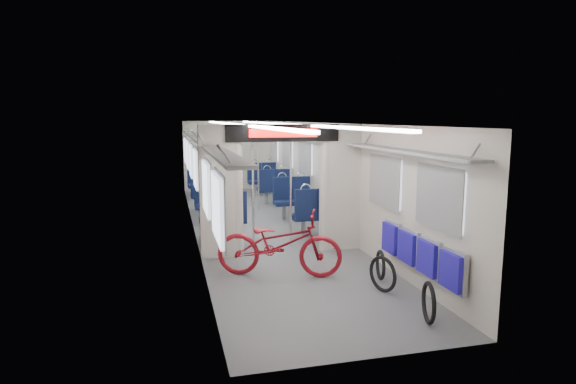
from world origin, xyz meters
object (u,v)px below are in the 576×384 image
object	(u,v)px
stanchion_far_right	(258,167)
seat_bay_near_left	(218,206)
bicycle	(279,244)
stanchion_near_right	(291,186)
bike_hoop_a	(429,305)
flip_bench	(419,253)
stanchion_near_left	(253,186)
stanchion_far_left	(230,167)
seat_bay_far_right	(268,181)
bike_hoop_b	(383,276)
seat_bay_near_right	(303,202)
bike_hoop_c	(380,266)
seat_bay_far_left	(206,184)

from	to	relation	value
stanchion_far_right	seat_bay_near_left	bearing A→B (deg)	-121.36
bicycle	stanchion_near_right	xyz separation A→B (m)	(0.60, 1.61, 0.64)
bike_hoop_a	bicycle	bearing A→B (deg)	121.98
bike_hoop_a	seat_bay_near_left	distance (m)	5.69
bicycle	flip_bench	xyz separation A→B (m)	(1.69, -1.19, 0.07)
stanchion_near_left	stanchion_far_left	distance (m)	3.43
seat_bay_far_right	bike_hoop_b	bearing A→B (deg)	-90.22
seat_bay_far_right	stanchion_far_left	distance (m)	2.24
stanchion_near_left	stanchion_far_right	size ratio (longest dim) A/B	1.00
seat_bay_near_left	flip_bench	bearing A→B (deg)	-62.60
bike_hoop_b	seat_bay_near_right	distance (m)	4.20
bike_hoop_b	flip_bench	bearing A→B (deg)	-19.78
bicycle	stanchion_far_right	world-z (taller)	stanchion_far_right
bike_hoop_b	stanchion_far_left	distance (m)	6.53
bike_hoop_b	seat_bay_far_right	distance (m)	8.03
stanchion_near_left	stanchion_near_right	distance (m)	0.71
bike_hoop_c	seat_bay_near_right	size ratio (longest dim) A/B	0.21
seat_bay_near_left	seat_bay_far_right	xyz separation A→B (m)	(1.87, 3.77, 0.01)
bike_hoop_c	seat_bay_far_left	xyz separation A→B (m)	(-2.03, 7.10, 0.36)
seat_bay_near_left	bike_hoop_c	bearing A→B (deg)	-61.74
flip_bench	bicycle	bearing A→B (deg)	145.01
bike_hoop_c	seat_bay_far_right	bearing A→B (deg)	91.21
bicycle	bike_hoop_b	xyz separation A→B (m)	(1.24, -1.02, -0.27)
bike_hoop_a	stanchion_far_right	xyz separation A→B (m)	(-0.66, 7.41, 0.92)
seat_bay_near_left	seat_bay_far_left	bearing A→B (deg)	90.00
seat_bay_far_left	seat_bay_far_right	bearing A→B (deg)	13.29
seat_bay_near_right	stanchion_far_left	size ratio (longest dim) A/B	0.92
bike_hoop_b	seat_bay_far_right	size ratio (longest dim) A/B	0.24
bike_hoop_a	seat_bay_near_right	world-z (taller)	seat_bay_near_right
bike_hoop_c	stanchion_near_right	world-z (taller)	stanchion_near_right
bike_hoop_b	stanchion_near_right	size ratio (longest dim) A/B	0.22
seat_bay_near_right	stanchion_near_right	size ratio (longest dim) A/B	0.92
stanchion_near_right	bike_hoop_b	bearing A→B (deg)	-76.17
flip_bench	stanchion_far_right	bearing A→B (deg)	99.04
bike_hoop_a	stanchion_far_right	world-z (taller)	stanchion_far_right
flip_bench	bike_hoop_b	world-z (taller)	flip_bench
bike_hoop_a	bike_hoop_c	size ratio (longest dim) A/B	1.11
stanchion_far_left	bike_hoop_b	bearing A→B (deg)	-78.37
flip_bench	stanchion_near_right	size ratio (longest dim) A/B	0.92
bike_hoop_b	stanchion_far_right	distance (m)	6.41
bike_hoop_a	seat_bay_near_left	xyz separation A→B (m)	(-1.92, 5.35, 0.31)
seat_bay_far_right	stanchion_near_left	distance (m)	5.34
stanchion_far_left	seat_bay_near_left	bearing A→B (deg)	-104.50
bike_hoop_b	bike_hoop_c	world-z (taller)	bike_hoop_b
bike_hoop_c	bike_hoop_a	bearing A→B (deg)	-94.07
flip_bench	seat_bay_near_left	world-z (taller)	seat_bay_near_left
bike_hoop_a	seat_bay_near_left	bearing A→B (deg)	109.72
seat_bay_near_left	stanchion_far_right	bearing A→B (deg)	58.64
seat_bay_far_left	seat_bay_far_right	size ratio (longest dim) A/B	1.05
seat_bay_near_right	seat_bay_far_left	size ratio (longest dim) A/B	0.95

